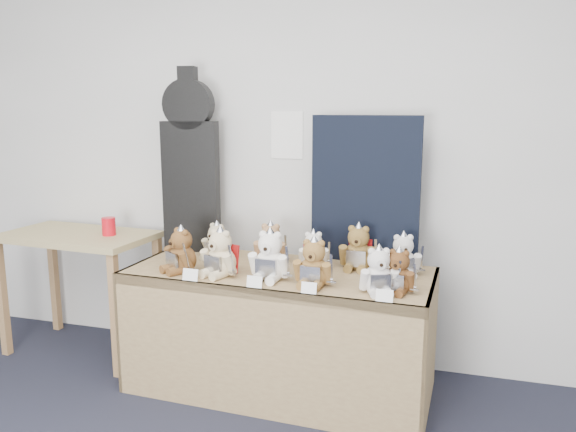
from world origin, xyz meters
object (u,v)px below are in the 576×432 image
(teddy_front_right, at_px, (314,265))
(teddy_back_end, at_px, (403,257))
(teddy_back_left, at_px, (216,243))
(teddy_front_far_right, at_px, (379,273))
(teddy_back_right, at_px, (358,249))
(teddy_back_centre_right, at_px, (313,251))
(teddy_front_end, at_px, (398,273))
(red_cup, at_px, (109,226))
(teddy_front_centre, at_px, (270,258))
(teddy_front_far_left, at_px, (181,252))
(guitar_case, at_px, (190,163))
(teddy_back_centre_left, at_px, (271,245))
(teddy_front_left, at_px, (220,255))
(side_table, at_px, (79,252))
(display_table, at_px, (275,300))

(teddy_front_right, xyz_separation_m, teddy_back_end, (0.43, 0.32, -0.01))
(teddy_back_left, height_order, teddy_back_end, teddy_back_end)
(teddy_front_far_right, xyz_separation_m, teddy_back_right, (-0.17, 0.40, 0.01))
(teddy_back_centre_right, bearing_deg, teddy_front_end, -49.40)
(red_cup, relative_size, teddy_front_centre, 0.38)
(teddy_front_far_left, relative_size, teddy_back_end, 1.09)
(guitar_case, relative_size, teddy_front_far_right, 4.39)
(guitar_case, bearing_deg, teddy_back_centre_right, -17.91)
(red_cup, height_order, teddy_front_far_left, teddy_front_far_left)
(teddy_back_left, height_order, teddy_back_centre_left, teddy_back_centre_left)
(teddy_front_left, height_order, teddy_back_left, teddy_front_left)
(teddy_back_centre_right, xyz_separation_m, teddy_back_right, (0.26, 0.03, 0.02))
(teddy_front_centre, height_order, teddy_front_far_right, teddy_front_centre)
(teddy_front_left, height_order, teddy_back_end, teddy_front_left)
(teddy_back_left, distance_m, teddy_back_centre_left, 0.34)
(teddy_back_end, bearing_deg, teddy_back_centre_left, 158.29)
(teddy_front_centre, bearing_deg, teddy_front_far_right, -3.48)
(red_cup, distance_m, teddy_back_centre_left, 1.11)
(teddy_front_end, distance_m, teddy_back_centre_right, 0.62)
(teddy_front_far_left, distance_m, teddy_front_centre, 0.53)
(teddy_front_centre, relative_size, teddy_back_right, 1.05)
(teddy_front_centre, distance_m, teddy_back_centre_right, 0.35)
(teddy_front_end, distance_m, teddy_back_centre_left, 0.87)
(teddy_front_right, xyz_separation_m, teddy_back_left, (-0.70, 0.35, -0.01))
(side_table, bearing_deg, teddy_back_centre_left, 5.57)
(teddy_front_far_left, distance_m, teddy_back_end, 1.25)
(teddy_front_centre, bearing_deg, guitar_case, 148.04)
(teddy_front_right, xyz_separation_m, teddy_back_centre_right, (-0.09, 0.34, -0.02))
(side_table, distance_m, teddy_back_left, 1.01)
(guitar_case, distance_m, teddy_front_right, 1.17)
(red_cup, height_order, teddy_front_far_right, teddy_front_far_right)
(guitar_case, height_order, teddy_back_centre_right, guitar_case)
(teddy_front_far_left, xyz_separation_m, teddy_front_end, (1.22, -0.02, -0.01))
(red_cup, xyz_separation_m, teddy_front_right, (1.47, -0.35, -0.05))
(teddy_front_far_right, bearing_deg, teddy_front_end, 4.50)
(teddy_back_centre_left, bearing_deg, display_table, -71.49)
(teddy_front_far_right, height_order, teddy_front_end, teddy_front_far_right)
(teddy_front_right, distance_m, teddy_back_centre_left, 0.52)
(teddy_front_far_left, height_order, teddy_back_centre_right, teddy_front_far_left)
(red_cup, bearing_deg, teddy_back_end, -0.85)
(teddy_front_far_left, distance_m, teddy_back_centre_right, 0.77)
(guitar_case, xyz_separation_m, teddy_front_centre, (0.69, -0.47, -0.45))
(side_table, relative_size, teddy_front_right, 3.62)
(guitar_case, distance_m, red_cup, 0.69)
(teddy_front_end, xyz_separation_m, teddy_back_end, (-0.00, 0.31, 0.01))
(teddy_front_end, bearing_deg, teddy_back_end, 102.34)
(guitar_case, xyz_separation_m, teddy_front_left, (0.40, -0.48, -0.46))
(teddy_front_left, bearing_deg, teddy_front_far_right, 15.29)
(teddy_back_end, bearing_deg, teddy_front_left, 178.64)
(teddy_back_centre_right, bearing_deg, teddy_back_end, -19.65)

